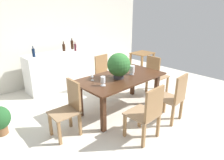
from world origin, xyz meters
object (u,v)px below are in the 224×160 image
(chair_head_end, at_px, (69,106))
(wine_bottle_clear, at_px, (64,47))
(dining_table, at_px, (121,82))
(chair_far_right, at_px, (104,72))
(crystal_vase_center_near, at_px, (103,80))
(chair_foot_end, at_px, (155,74))
(side_table, at_px, (142,58))
(flower_centerpiece, at_px, (119,65))
(wine_bottle_dark, at_px, (75,47))
(wine_glass, at_px, (92,76))
(wine_bottle_tall, at_px, (72,45))
(chair_near_right, at_px, (175,96))
(crystal_vase_left, at_px, (132,69))
(chair_near_left, at_px, (148,111))
(wine_bottle_amber, at_px, (34,53))
(kitchen_counter, at_px, (57,71))

(chair_head_end, xyz_separation_m, wine_bottle_clear, (1.14, 2.09, 0.55))
(dining_table, distance_m, chair_far_right, 1.08)
(crystal_vase_center_near, bearing_deg, chair_far_right, 48.78)
(chair_foot_end, bearing_deg, side_table, -35.94)
(flower_centerpiece, xyz_separation_m, wine_bottle_dark, (0.26, 1.93, 0.05))
(wine_glass, relative_size, wine_bottle_tall, 0.45)
(chair_near_right, bearing_deg, chair_head_end, -35.13)
(chair_far_right, height_order, side_table, chair_far_right)
(chair_head_end, height_order, crystal_vase_left, chair_head_end)
(dining_table, relative_size, chair_near_left, 1.93)
(chair_foot_end, distance_m, chair_near_right, 1.28)
(crystal_vase_center_near, relative_size, wine_bottle_clear, 0.67)
(chair_head_end, xyz_separation_m, crystal_vase_left, (1.49, -0.05, 0.34))
(chair_near_left, relative_size, wine_bottle_clear, 3.65)
(chair_near_left, height_order, wine_bottle_amber, wine_bottle_amber)
(wine_bottle_dark, distance_m, wine_bottle_tall, 0.27)
(chair_foot_end, relative_size, kitchen_counter, 0.62)
(flower_centerpiece, bearing_deg, chair_head_end, 178.44)
(chair_near_right, distance_m, crystal_vase_center_near, 1.36)
(dining_table, bearing_deg, crystal_vase_left, -10.75)
(wine_glass, distance_m, wine_bottle_amber, 1.80)
(flower_centerpiece, xyz_separation_m, side_table, (2.22, 1.18, -0.45))
(wine_bottle_dark, height_order, wine_bottle_tall, wine_bottle_tall)
(flower_centerpiece, bearing_deg, wine_bottle_clear, 89.55)
(chair_near_right, distance_m, wine_bottle_tall, 3.21)
(crystal_vase_left, relative_size, side_table, 0.26)
(chair_foot_end, relative_size, wine_glass, 7.20)
(kitchen_counter, bearing_deg, chair_near_right, -75.26)
(dining_table, relative_size, chair_foot_end, 1.86)
(chair_near_right, bearing_deg, wine_bottle_clear, -84.83)
(wine_bottle_dark, bearing_deg, wine_bottle_tall, 75.50)
(chair_near_right, bearing_deg, wine_glass, -55.79)
(chair_far_right, bearing_deg, wine_bottle_tall, 93.67)
(side_table, bearing_deg, wine_bottle_tall, 151.78)
(wine_bottle_clear, bearing_deg, chair_foot_end, -58.14)
(chair_far_right, height_order, wine_glass, chair_far_right)
(chair_foot_end, bearing_deg, chair_head_end, 92.56)
(flower_centerpiece, xyz_separation_m, wine_bottle_tall, (0.33, 2.20, 0.08))
(chair_near_right, distance_m, side_table, 2.74)
(crystal_vase_left, xyz_separation_m, kitchen_counter, (-0.65, 2.07, -0.37))
(chair_far_right, relative_size, wine_bottle_amber, 3.63)
(wine_bottle_amber, bearing_deg, wine_bottle_dark, -3.64)
(crystal_vase_center_near, relative_size, wine_bottle_tall, 0.57)
(chair_head_end, bearing_deg, crystal_vase_center_near, 81.27)
(chair_near_right, bearing_deg, chair_near_left, -3.37)
(crystal_vase_left, distance_m, wine_bottle_dark, 1.97)
(wine_glass, height_order, wine_bottle_tall, wine_bottle_tall)
(chair_head_end, bearing_deg, flower_centerpiece, 89.98)
(wine_bottle_dark, bearing_deg, crystal_vase_left, -86.79)
(chair_near_right, height_order, chair_head_end, chair_head_end)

